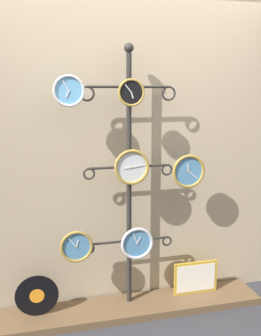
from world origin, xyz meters
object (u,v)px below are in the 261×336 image
clock_top_left (69,91)px  clock_middle_right (188,171)px  clock_middle_center (132,167)px  picture_frame (196,278)px  clock_bottom_center (137,243)px  clock_top_center (131,93)px  display_stand (129,223)px  clock_bottom_left (76,246)px  vinyl_record (37,296)px

clock_top_left → clock_middle_right: clock_top_left is taller
clock_middle_center → picture_frame: bearing=7.1°
clock_middle_center → clock_bottom_center: 0.61m
clock_top_center → clock_middle_right: size_ratio=0.75×
display_stand → clock_bottom_center: bearing=-71.2°
clock_top_center → clock_middle_right: clock_top_center is taller
display_stand → clock_middle_center: (0.00, -0.09, 0.48)m
display_stand → clock_bottom_center: (0.04, -0.11, -0.13)m
display_stand → clock_bottom_center: size_ratio=8.12×
clock_bottom_center → clock_middle_right: bearing=3.1°
clock_bottom_left → picture_frame: bearing=5.0°
display_stand → clock_middle_center: size_ratio=7.73×
clock_middle_right → vinyl_record: bearing=177.7°
clock_middle_right → clock_top_left: bearing=-179.7°
clock_middle_right → clock_bottom_left: size_ratio=1.08×
clock_top_center → clock_middle_right: (0.47, 0.01, -0.61)m
clock_top_left → clock_bottom_left: 1.16m
display_stand → clock_top_center: 1.04m
clock_middle_center → clock_top_center: bearing=-134.0°
clock_middle_right → clock_bottom_left: (-0.90, -0.02, -0.53)m
display_stand → clock_middle_center: 0.49m
clock_middle_center → picture_frame: size_ratio=0.71×
clock_top_left → clock_top_center: (0.45, -0.00, -0.01)m
clock_bottom_left → vinyl_record: clock_bottom_left is taller
clock_middle_right → vinyl_record: clock_middle_right is taller
clock_top_left → display_stand: bearing=11.4°
clock_top_left → vinyl_record: bearing=169.5°
clock_bottom_center → picture_frame: clock_bottom_center is taller
clock_middle_right → picture_frame: 0.97m
picture_frame → clock_middle_right: bearing=-150.3°
clock_top_center → clock_bottom_center: bearing=-19.2°
clock_bottom_center → clock_bottom_left: bearing=179.3°
clock_middle_center → clock_bottom_center: bearing=-31.1°
clock_top_left → clock_bottom_left: size_ratio=0.90×
clock_top_center → picture_frame: clock_top_center is taller
clock_top_center → vinyl_record: (-0.74, 0.06, -1.55)m
clock_top_center → clock_bottom_center: (0.04, -0.02, -1.17)m
vinyl_record → picture_frame: vinyl_record is taller
display_stand → vinyl_record: display_stand is taller
clock_top_center → picture_frame: size_ratio=0.52×
clock_top_left → clock_bottom_center: size_ratio=0.86×
clock_bottom_left → vinyl_record: 0.51m
clock_top_center → clock_bottom_left: clock_top_center is taller
clock_top_center → vinyl_record: size_ratio=0.61×
clock_middle_right → clock_bottom_left: 1.05m
clock_top_center → picture_frame: bearing=7.6°
display_stand → clock_top_center: size_ratio=10.48×
picture_frame → clock_middle_center: bearing=-172.9°
vinyl_record → clock_top_left: bearing=-10.5°
clock_middle_right → clock_bottom_center: size_ratio=1.03×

